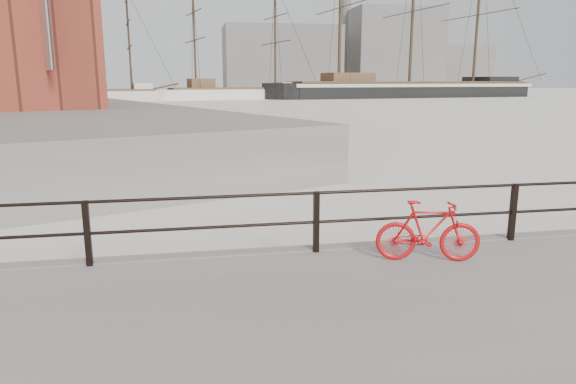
{
  "coord_description": "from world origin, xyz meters",
  "views": [
    {
      "loc": [
        -5.4,
        -7.89,
        3.07
      ],
      "look_at": [
        -3.66,
        1.5,
        1.0
      ],
      "focal_mm": 32.0,
      "sensor_mm": 36.0,
      "label": 1
    }
  ],
  "objects_px": {
    "schooner_left": "(94,101)",
    "barque_black": "(409,97)",
    "schooner_mid": "(237,99)",
    "bicycle": "(428,231)"
  },
  "relations": [
    {
      "from": "barque_black",
      "to": "schooner_left",
      "type": "xyz_separation_m",
      "value": [
        -55.93,
        -9.66,
        0.0
      ]
    },
    {
      "from": "barque_black",
      "to": "schooner_left",
      "type": "relative_size",
      "value": 2.61
    },
    {
      "from": "barque_black",
      "to": "schooner_mid",
      "type": "bearing_deg",
      "value": 176.31
    },
    {
      "from": "schooner_left",
      "to": "barque_black",
      "type": "bearing_deg",
      "value": -0.06
    },
    {
      "from": "bicycle",
      "to": "barque_black",
      "type": "height_order",
      "value": "barque_black"
    },
    {
      "from": "schooner_mid",
      "to": "schooner_left",
      "type": "distance_m",
      "value": 23.48
    },
    {
      "from": "schooner_mid",
      "to": "schooner_left",
      "type": "xyz_separation_m",
      "value": [
        -22.67,
        -6.13,
        0.0
      ]
    },
    {
      "from": "bicycle",
      "to": "barque_black",
      "type": "xyz_separation_m",
      "value": [
        37.63,
        87.31,
        -0.83
      ]
    },
    {
      "from": "bicycle",
      "to": "schooner_mid",
      "type": "distance_m",
      "value": 83.9
    },
    {
      "from": "bicycle",
      "to": "schooner_left",
      "type": "height_order",
      "value": "schooner_left"
    }
  ]
}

